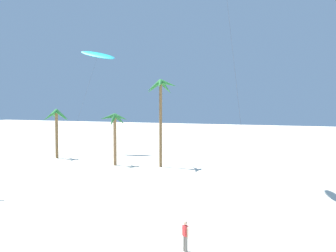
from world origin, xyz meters
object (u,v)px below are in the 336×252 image
object	(u,v)px
palm_tree_2	(160,95)
flying_kite_3	(98,55)
palm_tree_0	(57,120)
palm_tree_1	(115,124)
person_foreground_walker	(185,235)

from	to	relation	value
palm_tree_2	flying_kite_3	distance (m)	18.46
palm_tree_0	palm_tree_2	size ratio (longest dim) A/B	0.66
palm_tree_0	palm_tree_1	world-z (taller)	palm_tree_0
palm_tree_1	palm_tree_0	bearing A→B (deg)	169.70
palm_tree_1	palm_tree_2	size ratio (longest dim) A/B	0.61
palm_tree_0	palm_tree_2	bearing A→B (deg)	-2.44
person_foreground_walker	palm_tree_1	bearing A→B (deg)	129.82
palm_tree_0	person_foreground_walker	distance (m)	39.27
palm_tree_1	flying_kite_3	size ratio (longest dim) A/B	0.39
palm_tree_1	flying_kite_3	xyz separation A→B (m)	(-9.36, 9.64, 10.24)
palm_tree_0	palm_tree_2	distance (m)	17.12
palm_tree_2	person_foreground_walker	size ratio (longest dim) A/B	6.64
palm_tree_0	flying_kite_3	bearing A→B (deg)	77.31
palm_tree_2	palm_tree_0	bearing A→B (deg)	177.56
palm_tree_1	palm_tree_2	xyz separation A→B (m)	(5.71, 1.30, 3.59)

